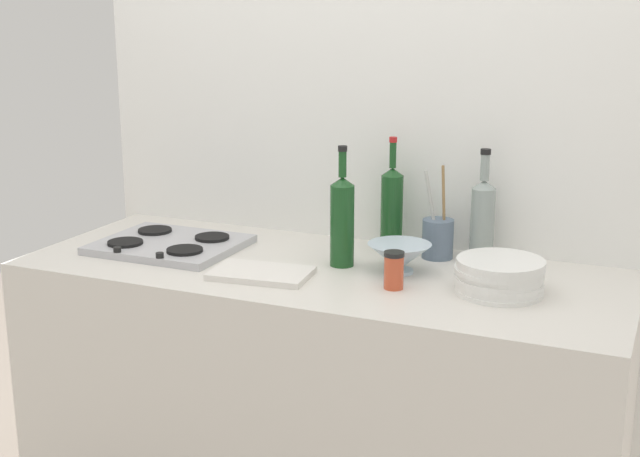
% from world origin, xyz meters
% --- Properties ---
extents(counter_block, '(1.80, 0.70, 0.90)m').
position_xyz_m(counter_block, '(0.00, 0.00, 0.45)').
color(counter_block, silver).
rests_on(counter_block, ground).
extents(backsplash_panel, '(1.90, 0.06, 2.50)m').
position_xyz_m(backsplash_panel, '(0.00, 0.38, 1.25)').
color(backsplash_panel, white).
rests_on(backsplash_panel, ground).
extents(stovetop_hob, '(0.44, 0.37, 0.04)m').
position_xyz_m(stovetop_hob, '(-0.52, -0.00, 0.91)').
color(stovetop_hob, '#B2B2B7').
rests_on(stovetop_hob, counter_block).
extents(plate_stack, '(0.24, 0.24, 0.10)m').
position_xyz_m(plate_stack, '(0.54, -0.02, 0.95)').
color(plate_stack, white).
rests_on(plate_stack, counter_block).
extents(wine_bottle_leftmost, '(0.07, 0.07, 0.36)m').
position_xyz_m(wine_bottle_leftmost, '(0.13, 0.27, 1.04)').
color(wine_bottle_leftmost, '#19471E').
rests_on(wine_bottle_leftmost, counter_block).
extents(wine_bottle_mid_left, '(0.07, 0.07, 0.34)m').
position_xyz_m(wine_bottle_mid_left, '(0.42, 0.28, 1.03)').
color(wine_bottle_mid_left, gray).
rests_on(wine_bottle_mid_left, counter_block).
extents(wine_bottle_mid_right, '(0.07, 0.07, 0.36)m').
position_xyz_m(wine_bottle_mid_right, '(0.05, 0.05, 1.04)').
color(wine_bottle_mid_right, '#19471E').
rests_on(wine_bottle_mid_right, counter_block).
extents(mixing_bowl, '(0.19, 0.19, 0.09)m').
position_xyz_m(mixing_bowl, '(0.23, 0.05, 0.95)').
color(mixing_bowl, silver).
rests_on(mixing_bowl, counter_block).
extents(utensil_crock, '(0.10, 0.10, 0.29)m').
position_xyz_m(utensil_crock, '(0.29, 0.24, 0.96)').
color(utensil_crock, slate).
rests_on(utensil_crock, counter_block).
extents(condiment_jar_front, '(0.06, 0.06, 0.10)m').
position_xyz_m(condiment_jar_front, '(0.26, -0.10, 0.95)').
color(condiment_jar_front, '#C64C2D').
rests_on(condiment_jar_front, counter_block).
extents(cutting_board, '(0.30, 0.21, 0.02)m').
position_xyz_m(cutting_board, '(-0.12, -0.15, 0.91)').
color(cutting_board, silver).
rests_on(cutting_board, counter_block).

